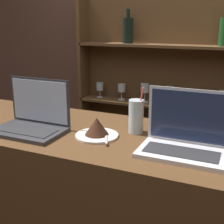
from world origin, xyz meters
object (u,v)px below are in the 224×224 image
at_px(laptop_far, 184,138).
at_px(water_glass, 136,116).
at_px(laptop_near, 32,119).
at_px(cake_plate, 97,129).

distance_m(laptop_far, water_glass, 0.29).
distance_m(laptop_near, water_glass, 0.50).
bearing_deg(cake_plate, water_glass, 40.74).
height_order(cake_plate, water_glass, water_glass).
height_order(laptop_near, cake_plate, laptop_near).
bearing_deg(water_glass, cake_plate, -139.26).
bearing_deg(laptop_near, cake_plate, 9.12).
bearing_deg(laptop_far, water_glass, 151.55).
height_order(laptop_far, cake_plate, laptop_far).
height_order(laptop_near, laptop_far, laptop_far).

